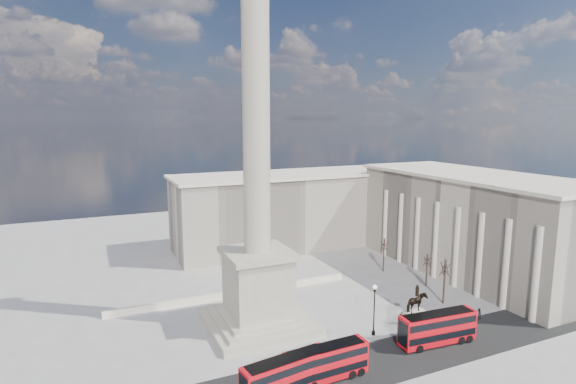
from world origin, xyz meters
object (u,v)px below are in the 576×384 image
(pedestrian_standing, at_px, (479,314))
(nelsons_column, at_px, (257,236))
(pedestrian_crossing, at_px, (402,318))
(red_bus_c, at_px, (438,328))
(pedestrian_walking, at_px, (426,326))
(red_bus_a, at_px, (287,375))
(equestrian_statue, at_px, (416,322))
(red_bus_b, at_px, (327,363))
(victorian_lamp, at_px, (374,306))

(pedestrian_standing, bearing_deg, nelsons_column, -33.41)
(pedestrian_crossing, bearing_deg, pedestrian_standing, -126.07)
(red_bus_c, distance_m, pedestrian_walking, 3.61)
(nelsons_column, bearing_deg, pedestrian_walking, -29.36)
(red_bus_a, distance_m, red_bus_c, 22.01)
(equestrian_statue, bearing_deg, red_bus_c, -38.21)
(red_bus_a, height_order, red_bus_c, red_bus_c)
(equestrian_statue, bearing_deg, nelsons_column, 142.90)
(red_bus_c, bearing_deg, red_bus_a, -171.18)
(red_bus_a, distance_m, pedestrian_walking, 23.44)
(nelsons_column, height_order, equestrian_statue, nelsons_column)
(pedestrian_walking, bearing_deg, red_bus_b, -154.50)
(nelsons_column, bearing_deg, victorian_lamp, -34.82)
(red_bus_b, xyz_separation_m, victorian_lamp, (10.86, 6.68, 2.04))
(red_bus_b, distance_m, pedestrian_walking, 18.44)
(red_bus_a, xyz_separation_m, equestrian_statue, (19.77, 3.40, 0.55))
(victorian_lamp, bearing_deg, pedestrian_walking, -17.45)
(nelsons_column, distance_m, red_bus_a, 19.67)
(red_bus_b, distance_m, pedestrian_crossing, 18.14)
(red_bus_c, xyz_separation_m, pedestrian_walking, (0.95, 3.23, -1.31))
(nelsons_column, height_order, red_bus_c, nelsons_column)
(red_bus_b, height_order, red_bus_c, red_bus_c)
(red_bus_a, height_order, victorian_lamp, victorian_lamp)
(red_bus_a, distance_m, pedestrian_crossing, 22.95)
(pedestrian_standing, bearing_deg, pedestrian_walking, -13.51)
(pedestrian_walking, relative_size, pedestrian_crossing, 0.94)
(red_bus_a, relative_size, pedestrian_crossing, 5.26)
(red_bus_a, distance_m, red_bus_b, 5.06)
(equestrian_statue, relative_size, pedestrian_walking, 4.26)
(victorian_lamp, height_order, equestrian_statue, equestrian_statue)
(nelsons_column, xyz_separation_m, red_bus_a, (-2.87, -16.19, -10.81))
(red_bus_b, distance_m, red_bus_c, 16.95)
(pedestrian_standing, bearing_deg, red_bus_b, -3.22)
(pedestrian_walking, bearing_deg, victorian_lamp, 173.95)
(red_bus_c, height_order, pedestrian_walking, red_bus_c)
(nelsons_column, xyz_separation_m, red_bus_b, (2.17, -15.75, -10.83))
(red_bus_a, bearing_deg, red_bus_b, -2.98)
(victorian_lamp, distance_m, pedestrian_standing, 16.90)
(pedestrian_walking, bearing_deg, equestrian_statue, -142.57)
(nelsons_column, xyz_separation_m, equestrian_statue, (16.90, -12.79, -10.26))
(nelsons_column, distance_m, equestrian_statue, 23.55)
(red_bus_a, bearing_deg, victorian_lamp, 16.15)
(red_bus_c, distance_m, pedestrian_standing, 10.87)
(pedestrian_crossing, bearing_deg, nelsons_column, 48.01)
(red_bus_a, height_order, pedestrian_standing, red_bus_a)
(red_bus_c, relative_size, victorian_lamp, 1.51)
(nelsons_column, distance_m, victorian_lamp, 18.15)
(red_bus_a, bearing_deg, pedestrian_walking, 4.18)
(pedestrian_walking, bearing_deg, red_bus_c, -94.91)
(red_bus_c, bearing_deg, equestrian_statue, 146.21)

